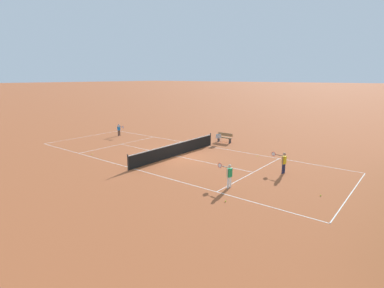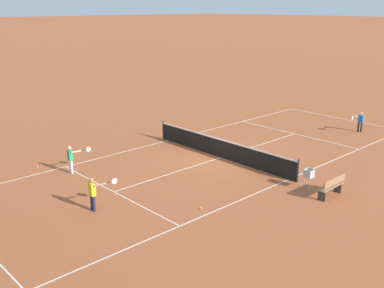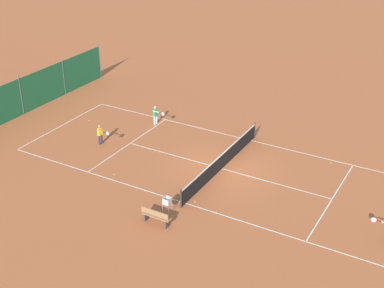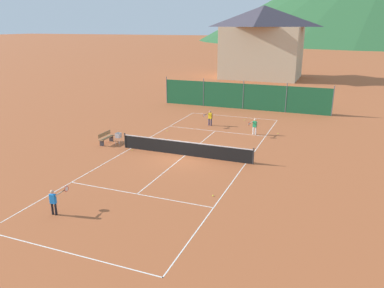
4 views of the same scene
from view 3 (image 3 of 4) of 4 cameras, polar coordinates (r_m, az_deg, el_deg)
name	(u,v)px [view 3 (image 3 of 4)]	position (r m, az deg, el deg)	size (l,w,h in m)	color
ground_plane	(222,169)	(30.55, 3.20, -2.64)	(600.00, 600.00, 0.00)	#A8542D
court_line_markings	(222,169)	(30.55, 3.20, -2.64)	(8.25, 23.85, 0.01)	white
tennis_net	(222,161)	(30.30, 3.23, -1.82)	(9.18, 0.08, 1.06)	#2D2D2D
windscreen_fence_far	(21,97)	(38.68, -17.76, 4.84)	(17.28, 0.08, 2.90)	#1E6038
player_far_service	(156,114)	(35.59, -3.89, 3.21)	(0.53, 1.04, 1.29)	white
player_far_baseline	(100,133)	(33.33, -9.74, 1.15)	(0.53, 1.05, 1.31)	#23284C
tennis_ball_near_corner	(89,120)	(36.96, -10.91, 2.48)	(0.07, 0.07, 0.07)	#CCE033
tennis_ball_alley_right	(159,112)	(37.65, -3.55, 3.42)	(0.07, 0.07, 0.07)	#CCE033
tennis_ball_alley_left	(114,174)	(30.19, -8.28, -3.23)	(0.07, 0.07, 0.07)	#CCE033
tennis_ball_far_corner	(331,163)	(32.05, 14.59, -1.97)	(0.07, 0.07, 0.07)	#CCE033
tennis_ball_by_net_left	(195,202)	(27.52, 0.32, -6.18)	(0.07, 0.07, 0.07)	#CCE033
ball_hopper	(167,202)	(26.41, -2.67, -6.18)	(0.36, 0.36, 0.89)	#B7B7BC
courtside_bench	(156,216)	(25.79, -3.84, -7.69)	(0.36, 1.50, 0.84)	olive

